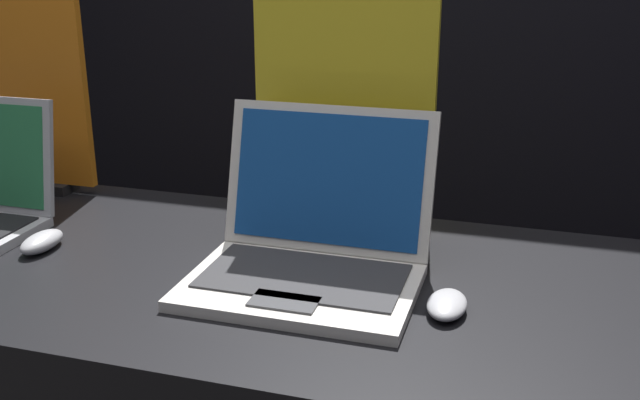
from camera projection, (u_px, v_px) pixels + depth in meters
mouse_front at (42, 242)px, 1.47m from camera, size 0.06×0.11×0.03m
promo_stand_front at (30, 92)px, 1.76m from camera, size 0.30×0.07×0.51m
laptop_middle at (312, 242)px, 1.34m from camera, size 0.40×0.36×0.29m
mouse_middle at (447, 305)px, 1.22m from camera, size 0.06×0.11×0.03m
promo_stand_middle at (344, 118)px, 1.47m from camera, size 0.36×0.07×0.52m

